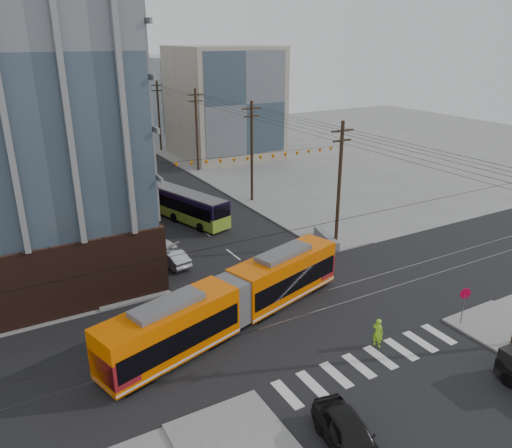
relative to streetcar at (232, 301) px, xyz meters
The scene contains 13 objects.
ground 6.82m from the streetcar, 40.09° to the right, with size 160.00×160.00×0.00m, color slate.
bg_bldg_ne_near 48.95m from the streetcar, 64.31° to the left, with size 14.00×14.00×16.00m, color gray.
bg_bldg_ne_far 67.99m from the streetcar, 70.13° to the left, with size 16.00×16.00×14.00m, color #8C99A5.
utility_pole_far 53.63m from the streetcar, 75.34° to the left, with size 0.30×0.30×11.00m, color black.
streetcar is the anchor object (origin of this frame).
city_bus 20.27m from the streetcar, 76.29° to the left, with size 2.32×10.72×3.04m, color black, non-canonical shape.
black_sedan 11.70m from the streetcar, 90.78° to the right, with size 1.91×4.74×1.61m, color black.
parked_car_silver 10.49m from the streetcar, 91.02° to the left, with size 1.42×4.07×1.34m, color #ADB0BF.
parked_car_white 13.64m from the streetcar, 91.62° to the left, with size 1.72×4.22×1.22m, color silver.
parked_car_grey 17.99m from the streetcar, 89.69° to the left, with size 2.45×5.31×1.48m, color #484D52.
pedestrian 9.01m from the streetcar, 44.27° to the right, with size 0.68×0.44×1.85m, color #9EEB25.
stop_sign 14.56m from the streetcar, 29.67° to the right, with size 0.76×0.76×2.50m, color #C6002C, non-canonical shape.
jersey_barrier 15.54m from the streetcar, 30.45° to the left, with size 0.97×4.32×0.86m, color slate.
Camera 1 is at (-17.34, -20.42, 17.35)m, focal length 35.00 mm.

